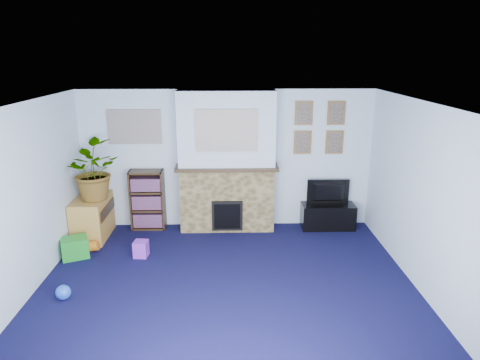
{
  "coord_description": "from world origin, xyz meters",
  "views": [
    {
      "loc": [
        0.05,
        -4.94,
        2.98
      ],
      "look_at": [
        0.2,
        1.05,
        1.19
      ],
      "focal_mm": 32.0,
      "sensor_mm": 36.0,
      "label": 1
    }
  ],
  "objects_px": {
    "television": "(329,193)",
    "sideboard": "(93,217)",
    "tv_stand": "(328,216)",
    "bookshelf": "(148,201)"
  },
  "relations": [
    {
      "from": "tv_stand",
      "to": "television",
      "type": "relative_size",
      "value": 1.25
    },
    {
      "from": "tv_stand",
      "to": "bookshelf",
      "type": "xyz_separation_m",
      "value": [
        -3.15,
        0.08,
        0.28
      ]
    },
    {
      "from": "television",
      "to": "sideboard",
      "type": "relative_size",
      "value": 0.83
    },
    {
      "from": "bookshelf",
      "to": "sideboard",
      "type": "distance_m",
      "value": 0.94
    },
    {
      "from": "television",
      "to": "bookshelf",
      "type": "bearing_deg",
      "value": -1.19
    },
    {
      "from": "tv_stand",
      "to": "television",
      "type": "distance_m",
      "value": 0.42
    },
    {
      "from": "television",
      "to": "sideboard",
      "type": "bearing_deg",
      "value": 4.12
    },
    {
      "from": "sideboard",
      "to": "television",
      "type": "bearing_deg",
      "value": 4.28
    },
    {
      "from": "television",
      "to": "tv_stand",
      "type": "bearing_deg",
      "value": 89.83
    },
    {
      "from": "tv_stand",
      "to": "bookshelf",
      "type": "bearing_deg",
      "value": 178.61
    }
  ]
}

